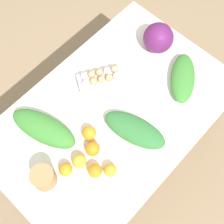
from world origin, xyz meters
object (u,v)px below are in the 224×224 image
cabbage_purple (158,38)px  orange_2 (93,149)px  paper_bag (44,178)px  orange_0 (79,161)px  orange_3 (95,171)px  greens_bunch_chard (135,130)px  orange_4 (110,170)px  orange_1 (89,133)px  orange_5 (66,170)px  egg_carton (101,78)px  greens_bunch_beet_tops (44,128)px  greens_bunch_dandelion (183,78)px

cabbage_purple → orange_2: size_ratio=2.30×
paper_bag → orange_0: bearing=160.5°
orange_0 → orange_3: orange_0 is taller
orange_2 → orange_3: size_ratio=1.08×
greens_bunch_chard → orange_4: greens_bunch_chard is taller
orange_1 → orange_4: bearing=72.6°
orange_1 → orange_5: bearing=12.6°
cabbage_purple → orange_0: size_ratio=2.40×
paper_bag → orange_1: bearing=-178.9°
egg_carton → orange_3: (0.41, 0.35, -0.01)m
greens_bunch_chard → orange_2: size_ratio=4.49×
paper_bag → orange_1: size_ratio=1.57×
greens_bunch_beet_tops → greens_bunch_dandelion: (-0.76, 0.35, -0.01)m
greens_bunch_beet_tops → orange_4: (-0.08, 0.42, -0.01)m
orange_1 → orange_2: orange_2 is taller
greens_bunch_chard → paper_bag: bearing=-17.4°
orange_0 → orange_2: bearing=177.9°
egg_carton → greens_bunch_chard: (0.10, 0.35, -0.00)m
greens_bunch_beet_tops → orange_2: bearing=110.3°
paper_bag → greens_bunch_dandelion: (-0.94, 0.15, -0.02)m
greens_bunch_chard → orange_4: bearing=12.0°
orange_5 → paper_bag: bearing=-22.5°
egg_carton → orange_1: (0.28, 0.19, -0.00)m
greens_bunch_beet_tops → orange_2: (-0.10, 0.27, -0.01)m
orange_5 → cabbage_purple: bearing=-170.4°
orange_1 → orange_3: bearing=52.8°
greens_bunch_chard → greens_bunch_dandelion: 0.43m
greens_bunch_dandelion → greens_bunch_chard: bearing=0.9°
cabbage_purple → orange_5: bearing=9.6°
egg_carton → greens_bunch_chard: egg_carton is taller
paper_bag → orange_4: (-0.26, 0.21, -0.03)m
greens_bunch_beet_tops → orange_0: greens_bunch_beet_tops is taller
greens_bunch_chard → orange_1: (0.18, -0.17, -0.00)m
orange_3 → orange_2: bearing=-129.8°
orange_5 → greens_bunch_dandelion: bearing=172.5°
cabbage_purple → paper_bag: bearing=6.2°
cabbage_purple → orange_0: (0.84, 0.18, -0.05)m
paper_bag → orange_2: bearing=166.2°
greens_bunch_chard → orange_5: bearing=-16.0°
cabbage_purple → greens_bunch_chard: cabbage_purple is taller
cabbage_purple → paper_bag: (1.03, 0.11, -0.03)m
greens_bunch_chard → orange_1: bearing=-42.5°
egg_carton → greens_bunch_beet_tops: size_ratio=0.72×
orange_4 → orange_5: orange_5 is taller
egg_carton → orange_5: 0.56m
greens_bunch_dandelion → orange_4: (0.68, 0.06, -0.01)m
cabbage_purple → orange_4: 0.84m
greens_bunch_dandelion → orange_1: bearing=-14.6°
paper_bag → greens_bunch_dandelion: size_ratio=0.37×
orange_2 → paper_bag: bearing=-13.8°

